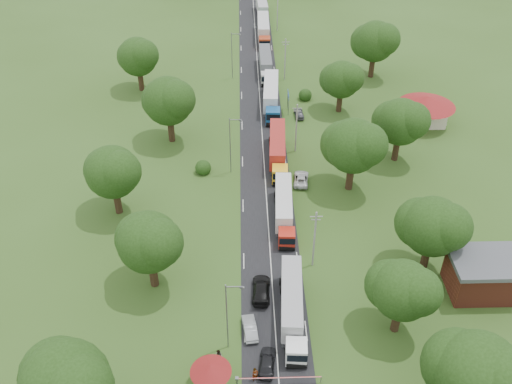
{
  "coord_description": "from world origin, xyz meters",
  "views": [
    {
      "loc": [
        -3.42,
        -61.58,
        53.04
      ],
      "look_at": [
        -1.67,
        5.39,
        3.0
      ],
      "focal_mm": 40.0,
      "sensor_mm": 36.0,
      "label": 1
    }
  ],
  "objects_px": {
    "car_lane_mid": "(250,328)",
    "guard_booth": "(211,373)",
    "truck_0": "(292,306)",
    "car_lane_front": "(267,362)",
    "pedestrian_near": "(255,375)",
    "boom_barrier": "(266,379)",
    "info_sign": "(288,98)"
  },
  "relations": [
    {
      "from": "guard_booth",
      "to": "car_lane_front",
      "type": "xyz_separation_m",
      "value": [
        6.03,
        2.21,
        -1.43
      ]
    },
    {
      "from": "truck_0",
      "to": "car_lane_mid",
      "type": "bearing_deg",
      "value": -158.91
    },
    {
      "from": "info_sign",
      "to": "truck_0",
      "type": "xyz_separation_m",
      "value": [
        -3.16,
        -51.0,
        -0.91
      ]
    },
    {
      "from": "boom_barrier",
      "to": "guard_booth",
      "type": "distance_m",
      "value": 5.98
    },
    {
      "from": "truck_0",
      "to": "guard_booth",
      "type": "bearing_deg",
      "value": -135.74
    },
    {
      "from": "boom_barrier",
      "to": "guard_booth",
      "type": "bearing_deg",
      "value": -179.99
    },
    {
      "from": "boom_barrier",
      "to": "info_sign",
      "type": "xyz_separation_m",
      "value": [
        6.56,
        60.0,
        2.11
      ]
    },
    {
      "from": "car_lane_front",
      "to": "pedestrian_near",
      "type": "relative_size",
      "value": 2.29
    },
    {
      "from": "info_sign",
      "to": "truck_0",
      "type": "height_order",
      "value": "info_sign"
    },
    {
      "from": "truck_0",
      "to": "car_lane_front",
      "type": "height_order",
      "value": "truck_0"
    },
    {
      "from": "boom_barrier",
      "to": "info_sign",
      "type": "height_order",
      "value": "info_sign"
    },
    {
      "from": "info_sign",
      "to": "car_lane_mid",
      "type": "bearing_deg",
      "value": -98.8
    },
    {
      "from": "truck_0",
      "to": "pedestrian_near",
      "type": "relative_size",
      "value": 7.57
    },
    {
      "from": "boom_barrier",
      "to": "guard_booth",
      "type": "relative_size",
      "value": 2.1
    },
    {
      "from": "boom_barrier",
      "to": "car_lane_mid",
      "type": "height_order",
      "value": "car_lane_mid"
    },
    {
      "from": "guard_booth",
      "to": "pedestrian_near",
      "type": "xyz_separation_m",
      "value": [
        4.65,
        0.5,
        -1.22
      ]
    },
    {
      "from": "truck_0",
      "to": "boom_barrier",
      "type": "bearing_deg",
      "value": -110.67
    },
    {
      "from": "truck_0",
      "to": "car_lane_front",
      "type": "relative_size",
      "value": 3.31
    },
    {
      "from": "pedestrian_near",
      "to": "info_sign",
      "type": "bearing_deg",
      "value": 63.65
    },
    {
      "from": "info_sign",
      "to": "pedestrian_near",
      "type": "bearing_deg",
      "value": -97.42
    },
    {
      "from": "car_lane_mid",
      "to": "guard_booth",
      "type": "bearing_deg",
      "value": 51.78
    },
    {
      "from": "car_lane_front",
      "to": "pedestrian_near",
      "type": "height_order",
      "value": "pedestrian_near"
    },
    {
      "from": "boom_barrier",
      "to": "car_lane_front",
      "type": "distance_m",
      "value": 2.22
    },
    {
      "from": "car_lane_front",
      "to": "car_lane_mid",
      "type": "height_order",
      "value": "car_lane_front"
    },
    {
      "from": "info_sign",
      "to": "car_lane_mid",
      "type": "relative_size",
      "value": 0.99
    },
    {
      "from": "guard_booth",
      "to": "truck_0",
      "type": "relative_size",
      "value": 0.31
    },
    {
      "from": "truck_0",
      "to": "car_lane_front",
      "type": "distance_m",
      "value": 7.63
    },
    {
      "from": "boom_barrier",
      "to": "info_sign",
      "type": "bearing_deg",
      "value": 83.76
    },
    {
      "from": "truck_0",
      "to": "info_sign",
      "type": "bearing_deg",
      "value": 86.45
    },
    {
      "from": "guard_booth",
      "to": "car_lane_mid",
      "type": "relative_size",
      "value": 1.06
    },
    {
      "from": "info_sign",
      "to": "pedestrian_near",
      "type": "height_order",
      "value": "info_sign"
    },
    {
      "from": "info_sign",
      "to": "pedestrian_near",
      "type": "relative_size",
      "value": 2.18
    }
  ]
}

